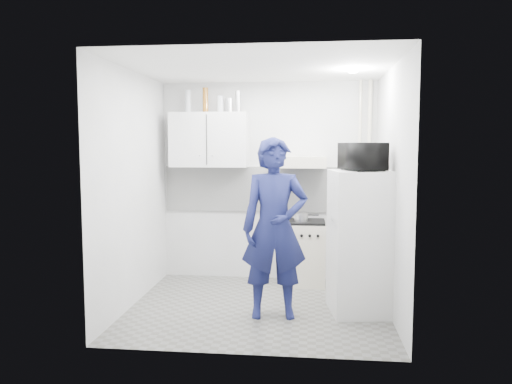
# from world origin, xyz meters

# --- Properties ---
(floor) EXTENTS (2.80, 2.80, 0.00)m
(floor) POSITION_xyz_m (0.00, 0.00, 0.00)
(floor) COLOR slate
(floor) RESTS_ON ground
(ceiling) EXTENTS (2.80, 2.80, 0.00)m
(ceiling) POSITION_xyz_m (0.00, 0.00, 2.60)
(ceiling) COLOR white
(ceiling) RESTS_ON wall_back
(wall_back) EXTENTS (2.80, 0.00, 2.80)m
(wall_back) POSITION_xyz_m (0.00, 1.25, 1.30)
(wall_back) COLOR silver
(wall_back) RESTS_ON floor
(wall_left) EXTENTS (0.00, 2.60, 2.60)m
(wall_left) POSITION_xyz_m (-1.40, 0.00, 1.30)
(wall_left) COLOR silver
(wall_left) RESTS_ON floor
(wall_right) EXTENTS (0.00, 2.60, 2.60)m
(wall_right) POSITION_xyz_m (1.40, 0.00, 1.30)
(wall_right) COLOR silver
(wall_right) RESTS_ON floor
(person) EXTENTS (0.73, 0.54, 1.86)m
(person) POSITION_xyz_m (0.20, -0.26, 0.93)
(person) COLOR #151A48
(person) RESTS_ON floor
(stove) EXTENTS (0.50, 0.50, 0.79)m
(stove) POSITION_xyz_m (0.51, 1.00, 0.40)
(stove) COLOR beige
(stove) RESTS_ON floor
(fridge) EXTENTS (0.71, 0.71, 1.52)m
(fridge) POSITION_xyz_m (1.10, -0.02, 0.76)
(fridge) COLOR white
(fridge) RESTS_ON floor
(stove_top) EXTENTS (0.48, 0.48, 0.03)m
(stove_top) POSITION_xyz_m (0.51, 1.00, 0.81)
(stove_top) COLOR black
(stove_top) RESTS_ON stove
(saucepan) EXTENTS (0.17, 0.17, 0.10)m
(saucepan) POSITION_xyz_m (0.45, 0.97, 0.87)
(saucepan) COLOR silver
(saucepan) RESTS_ON stove_top
(microwave) EXTENTS (0.61, 0.51, 0.29)m
(microwave) POSITION_xyz_m (1.10, -0.02, 1.66)
(microwave) COLOR black
(microwave) RESTS_ON fridge
(bottle_b) EXTENTS (0.08, 0.08, 0.29)m
(bottle_b) POSITION_xyz_m (-1.03, 1.07, 2.35)
(bottle_b) COLOR #B2B7BC
(bottle_b) RESTS_ON upper_cabinet
(bottle_d) EXTENTS (0.07, 0.07, 0.32)m
(bottle_d) POSITION_xyz_m (-0.80, 1.07, 2.36)
(bottle_d) COLOR brown
(bottle_d) RESTS_ON upper_cabinet
(canister_a) EXTENTS (0.08, 0.08, 0.21)m
(canister_a) POSITION_xyz_m (-0.60, 1.07, 2.31)
(canister_a) COLOR #B2B7BC
(canister_a) RESTS_ON upper_cabinet
(canister_b) EXTENTS (0.09, 0.09, 0.18)m
(canister_b) POSITION_xyz_m (-0.49, 1.07, 2.29)
(canister_b) COLOR silver
(canister_b) RESTS_ON upper_cabinet
(bottle_e) EXTENTS (0.07, 0.07, 0.27)m
(bottle_e) POSITION_xyz_m (-0.37, 1.07, 2.34)
(bottle_e) COLOR silver
(bottle_e) RESTS_ON upper_cabinet
(upper_cabinet) EXTENTS (1.00, 0.35, 0.70)m
(upper_cabinet) POSITION_xyz_m (-0.75, 1.07, 1.85)
(upper_cabinet) COLOR white
(upper_cabinet) RESTS_ON wall_back
(range_hood) EXTENTS (0.60, 0.50, 0.14)m
(range_hood) POSITION_xyz_m (0.45, 1.00, 1.57)
(range_hood) COLOR beige
(range_hood) RESTS_ON wall_back
(backsplash) EXTENTS (2.74, 0.03, 0.60)m
(backsplash) POSITION_xyz_m (0.00, 1.24, 1.20)
(backsplash) COLOR white
(backsplash) RESTS_ON wall_back
(pipe_a) EXTENTS (0.05, 0.05, 2.60)m
(pipe_a) POSITION_xyz_m (1.30, 1.17, 1.30)
(pipe_a) COLOR beige
(pipe_a) RESTS_ON floor
(pipe_b) EXTENTS (0.04, 0.04, 2.60)m
(pipe_b) POSITION_xyz_m (1.18, 1.17, 1.30)
(pipe_b) COLOR beige
(pipe_b) RESTS_ON floor
(ceiling_spot_fixture) EXTENTS (0.10, 0.10, 0.02)m
(ceiling_spot_fixture) POSITION_xyz_m (1.00, 0.20, 2.57)
(ceiling_spot_fixture) COLOR white
(ceiling_spot_fixture) RESTS_ON ceiling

